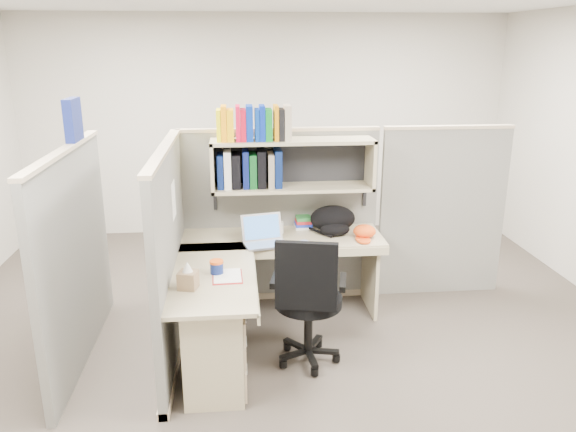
{
  "coord_description": "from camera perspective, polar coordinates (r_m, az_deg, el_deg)",
  "views": [
    {
      "loc": [
        -0.38,
        -4.03,
        2.34
      ],
      "look_at": [
        0.02,
        0.25,
        1.02
      ],
      "focal_mm": 35.0,
      "sensor_mm": 36.0,
      "label": 1
    }
  ],
  "objects": [
    {
      "name": "snack_canister",
      "position": [
        4.14,
        -7.26,
        -5.13
      ],
      "size": [
        0.1,
        0.1,
        0.1
      ],
      "color": "navy",
      "rests_on": "desk"
    },
    {
      "name": "task_chair",
      "position": [
        4.24,
        2.03,
        -10.53
      ],
      "size": [
        0.59,
        0.54,
        1.05
      ],
      "color": "black",
      "rests_on": "ground"
    },
    {
      "name": "paper_cup",
      "position": [
        4.96,
        -0.88,
        -1.19
      ],
      "size": [
        0.09,
        0.09,
        0.1
      ],
      "primitive_type": "cylinder",
      "rotation": [
        0.0,
        0.0,
        0.32
      ],
      "color": "white",
      "rests_on": "desk"
    },
    {
      "name": "ground",
      "position": [
        4.67,
        0.06,
        -12.91
      ],
      "size": [
        6.0,
        6.0,
        0.0
      ],
      "primitive_type": "plane",
      "color": "#322C27",
      "rests_on": "ground"
    },
    {
      "name": "loose_paper",
      "position": [
        4.1,
        -6.18,
        -6.04
      ],
      "size": [
        0.2,
        0.27,
        0.0
      ],
      "primitive_type": null,
      "rotation": [
        0.0,
        0.0,
        0.03
      ],
      "color": "silver",
      "rests_on": "desk"
    },
    {
      "name": "mouse",
      "position": [
        4.73,
        1.63,
        -2.59
      ],
      "size": [
        0.09,
        0.07,
        0.03
      ],
      "primitive_type": "ellipsoid",
      "rotation": [
        0.0,
        0.0,
        -0.24
      ],
      "color": "#98A9D8",
      "rests_on": "desk"
    },
    {
      "name": "book_stack",
      "position": [
        5.13,
        1.53,
        -0.54
      ],
      "size": [
        0.16,
        0.22,
        0.1
      ],
      "primitive_type": null,
      "rotation": [
        0.0,
        0.0,
        0.03
      ],
      "color": "gray",
      "rests_on": "desk"
    },
    {
      "name": "tissue_box",
      "position": [
        3.91,
        -10.15,
        -5.93
      ],
      "size": [
        0.15,
        0.15,
        0.19
      ],
      "primitive_type": null,
      "rotation": [
        0.0,
        0.0,
        -0.24
      ],
      "color": "#8D7050",
      "rests_on": "desk"
    },
    {
      "name": "desk",
      "position": [
        4.2,
        -5.19,
        -9.87
      ],
      "size": [
        1.74,
        1.75,
        0.73
      ],
      "color": "tan",
      "rests_on": "ground"
    },
    {
      "name": "laptop",
      "position": [
        4.64,
        -2.32,
        -1.54
      ],
      "size": [
        0.41,
        0.41,
        0.25
      ],
      "primitive_type": null,
      "rotation": [
        0.0,
        0.0,
        0.22
      ],
      "color": "silver",
      "rests_on": "desk"
    },
    {
      "name": "backpack",
      "position": [
        4.96,
        4.67,
        -0.43
      ],
      "size": [
        0.47,
        0.4,
        0.24
      ],
      "primitive_type": null,
      "rotation": [
        0.0,
        0.0,
        0.25
      ],
      "color": "black",
      "rests_on": "desk"
    },
    {
      "name": "cubicle",
      "position": [
        4.71,
        -4.91,
        -0.65
      ],
      "size": [
        3.79,
        1.84,
        1.95
      ],
      "color": "#5D5D59",
      "rests_on": "ground"
    },
    {
      "name": "room_shell",
      "position": [
        4.11,
        0.07,
        7.04
      ],
      "size": [
        6.0,
        6.0,
        6.0
      ],
      "color": "#B9B2A7",
      "rests_on": "ground"
    },
    {
      "name": "orange_cap",
      "position": [
        4.9,
        7.79,
        -1.54
      ],
      "size": [
        0.26,
        0.28,
        0.11
      ],
      "primitive_type": null,
      "rotation": [
        0.0,
        0.0,
        -0.34
      ],
      "color": "#DA4812",
      "rests_on": "desk"
    }
  ]
}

